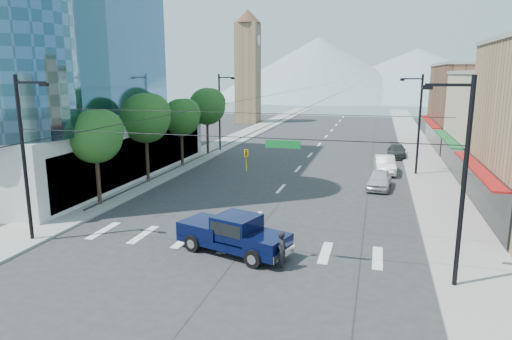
# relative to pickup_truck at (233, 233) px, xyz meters

# --- Properties ---
(ground) EXTENTS (160.00, 160.00, 0.00)m
(ground) POSITION_rel_pickup_truck_xyz_m (-0.39, -0.31, -1.06)
(ground) COLOR #28282B
(ground) RESTS_ON ground
(sidewalk_left) EXTENTS (4.00, 120.00, 0.15)m
(sidewalk_left) POSITION_rel_pickup_truck_xyz_m (-12.39, 39.69, -0.98)
(sidewalk_left) COLOR gray
(sidewalk_left) RESTS_ON ground
(sidewalk_right) EXTENTS (4.00, 120.00, 0.15)m
(sidewalk_right) POSITION_rel_pickup_truck_xyz_m (11.61, 39.69, -0.98)
(sidewalk_right) COLOR gray
(sidewalk_right) RESTS_ON ground
(shop_far) EXTENTS (12.00, 18.00, 10.00)m
(shop_far) POSITION_rel_pickup_truck_xyz_m (19.61, 39.69, 3.94)
(shop_far) COLOR brown
(shop_far) RESTS_ON ground
(clock_tower) EXTENTS (4.80, 4.80, 20.40)m
(clock_tower) POSITION_rel_pickup_truck_xyz_m (-16.89, 61.69, 9.58)
(clock_tower) COLOR #8C6B4C
(clock_tower) RESTS_ON ground
(mountain_left) EXTENTS (80.00, 80.00, 22.00)m
(mountain_left) POSITION_rel_pickup_truck_xyz_m (-15.39, 149.69, 9.94)
(mountain_left) COLOR gray
(mountain_left) RESTS_ON ground
(mountain_right) EXTENTS (90.00, 90.00, 18.00)m
(mountain_right) POSITION_rel_pickup_truck_xyz_m (19.61, 159.69, 7.94)
(mountain_right) COLOR gray
(mountain_right) RESTS_ON ground
(tree_near) EXTENTS (3.65, 3.64, 6.71)m
(tree_near) POSITION_rel_pickup_truck_xyz_m (-11.46, 5.79, 3.93)
(tree_near) COLOR black
(tree_near) RESTS_ON ground
(tree_midnear) EXTENTS (4.09, 4.09, 7.52)m
(tree_midnear) POSITION_rel_pickup_truck_xyz_m (-11.46, 12.79, 4.54)
(tree_midnear) COLOR black
(tree_midnear) RESTS_ON ground
(tree_midfar) EXTENTS (3.65, 3.64, 6.71)m
(tree_midfar) POSITION_rel_pickup_truck_xyz_m (-11.46, 19.79, 3.93)
(tree_midfar) COLOR black
(tree_midfar) RESTS_ON ground
(tree_far) EXTENTS (4.09, 4.09, 7.52)m
(tree_far) POSITION_rel_pickup_truck_xyz_m (-11.46, 26.79, 4.54)
(tree_far) COLOR black
(tree_far) RESTS_ON ground
(signal_rig) EXTENTS (21.80, 0.20, 9.00)m
(signal_rig) POSITION_rel_pickup_truck_xyz_m (-0.20, -1.31, 3.59)
(signal_rig) COLOR black
(signal_rig) RESTS_ON ground
(lamp_pole_nw) EXTENTS (2.00, 0.25, 9.00)m
(lamp_pole_nw) POSITION_rel_pickup_truck_xyz_m (-11.06, 29.69, 3.88)
(lamp_pole_nw) COLOR black
(lamp_pole_nw) RESTS_ON ground
(lamp_pole_ne) EXTENTS (2.00, 0.25, 9.00)m
(lamp_pole_ne) POSITION_rel_pickup_truck_xyz_m (10.27, 21.69, 3.88)
(lamp_pole_ne) COLOR black
(lamp_pole_ne) RESTS_ON ground
(pickup_truck) EXTENTS (6.34, 3.83, 2.03)m
(pickup_truck) POSITION_rel_pickup_truck_xyz_m (0.00, 0.00, 0.00)
(pickup_truck) COLOR black
(pickup_truck) RESTS_ON ground
(pedestrian) EXTENTS (0.69, 0.82, 1.91)m
(pedestrian) POSITION_rel_pickup_truck_xyz_m (2.86, -1.40, -0.10)
(pedestrian) COLOR black
(pedestrian) RESTS_ON ground
(parked_car_near) EXTENTS (2.14, 4.54, 1.50)m
(parked_car_near) POSITION_rel_pickup_truck_xyz_m (7.21, 15.76, -0.31)
(parked_car_near) COLOR silver
(parked_car_near) RESTS_ON ground
(parked_car_mid) EXTENTS (2.03, 4.99, 1.61)m
(parked_car_mid) POSITION_rel_pickup_truck_xyz_m (7.67, 21.97, -0.25)
(parked_car_mid) COLOR silver
(parked_car_mid) RESTS_ON ground
(parked_car_far) EXTENTS (2.02, 4.83, 1.39)m
(parked_car_far) POSITION_rel_pickup_truck_xyz_m (8.99, 30.79, -0.36)
(parked_car_far) COLOR #313234
(parked_car_far) RESTS_ON ground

